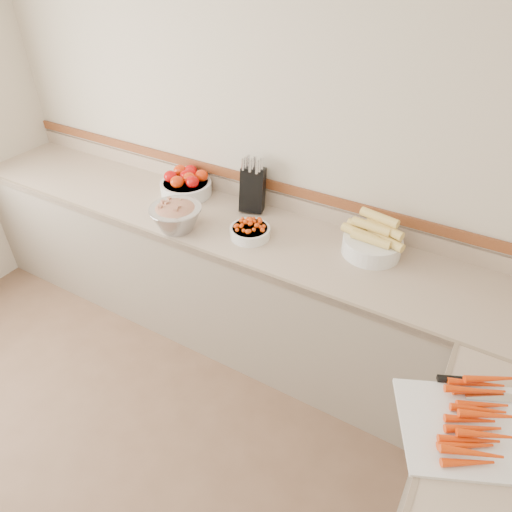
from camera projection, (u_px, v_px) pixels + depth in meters
The scene contains 8 objects.
back_wall at pixel (260, 143), 2.74m from camera, with size 4.00×4.00×0.00m, color beige.
counter_back at pixel (235, 281), 3.02m from camera, with size 4.00×0.65×1.08m.
knife_block at pixel (253, 188), 2.82m from camera, with size 0.19×0.21×0.35m.
tomato_bowl at pixel (186, 184), 3.02m from camera, with size 0.34×0.34×0.17m.
cherry_tomato_bowl at pixel (250, 230), 2.62m from camera, with size 0.24×0.24×0.12m.
corn_bowl at pixel (373, 241), 2.47m from camera, with size 0.36×0.32×0.24m.
rhubarb_bowl at pixel (176, 216), 2.66m from camera, with size 0.31×0.31×0.18m.
cutting_board at pixel (474, 423), 1.64m from camera, with size 0.62×0.57×0.07m.
Camera 1 is at (1.29, -0.27, 2.38)m, focal length 32.00 mm.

